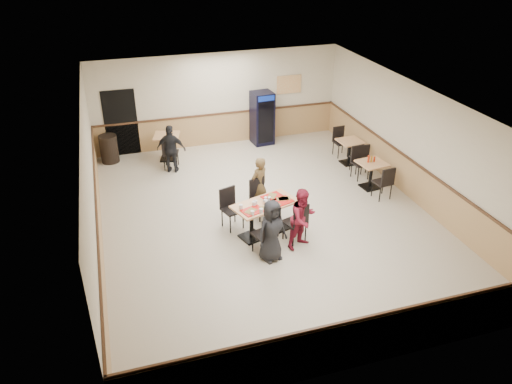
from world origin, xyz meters
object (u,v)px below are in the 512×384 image
object	(u,v)px
diner_woman_left	(272,231)
trash_bin	(109,149)
diner_woman_right	(303,218)
side_table_far	(350,148)
back_table	(167,143)
side_table_near	(371,171)
pepsi_cooler	(262,118)
diner_man_opposite	(259,185)
lone_diner	(171,149)
main_table	(265,213)

from	to	relation	value
diner_woman_left	trash_bin	bearing A→B (deg)	99.78
diner_woman_right	side_table_far	bearing A→B (deg)	27.01
back_table	side_table_near	bearing A→B (deg)	-34.95
pepsi_cooler	diner_man_opposite	bearing A→B (deg)	-113.64
lone_diner	back_table	xyz separation A→B (m)	(0.00, 0.91, -0.18)
diner_woman_left	side_table_far	distance (m)	5.53
diner_woman_right	main_table	bearing A→B (deg)	106.67
diner_woman_right	side_table_far	distance (m)	4.78
lone_diner	pepsi_cooler	distance (m)	3.45
main_table	diner_woman_left	world-z (taller)	diner_woman_left
diner_woman_right	side_table_far	size ratio (longest dim) A/B	1.94
diner_woman_right	trash_bin	world-z (taller)	diner_woman_right
diner_man_opposite	pepsi_cooler	xyz separation A→B (m)	(1.45, 4.25, 0.13)
pepsi_cooler	trash_bin	size ratio (longest dim) A/B	2.04
main_table	side_table_near	world-z (taller)	main_table
back_table	pepsi_cooler	bearing A→B (deg)	7.02
diner_woman_left	side_table_far	xyz separation A→B (m)	(3.84, 3.96, -0.22)
diner_woman_right	pepsi_cooler	world-z (taller)	pepsi_cooler
side_table_far	back_table	world-z (taller)	back_table
back_table	diner_woman_right	bearing A→B (deg)	-68.64
main_table	diner_woman_right	distance (m)	1.01
diner_man_opposite	main_table	bearing A→B (deg)	51.93
diner_woman_left	back_table	distance (m)	6.05
side_table_far	side_table_near	bearing A→B (deg)	-95.58
diner_woman_left	back_table	xyz separation A→B (m)	(-1.38, 5.89, -0.18)
diner_woman_right	side_table_far	xyz separation A→B (m)	(3.03, 3.70, -0.23)
main_table	diner_man_opposite	distance (m)	1.05
lone_diner	side_table_near	xyz separation A→B (m)	(5.07, -2.63, -0.21)
side_table_near	diner_woman_left	bearing A→B (deg)	-147.49
diner_man_opposite	lone_diner	world-z (taller)	diner_man_opposite
side_table_near	side_table_far	distance (m)	1.62
trash_bin	side_table_near	bearing A→B (deg)	-29.78
main_table	side_table_near	bearing A→B (deg)	2.78
main_table	diner_man_opposite	world-z (taller)	diner_man_opposite
side_table_far	trash_bin	bearing A→B (deg)	161.88
pepsi_cooler	diner_woman_right	bearing A→B (deg)	-104.11
diner_woman_left	lone_diner	bearing A→B (deg)	88.77
back_table	trash_bin	world-z (taller)	trash_bin
side_table_far	trash_bin	size ratio (longest dim) A/B	0.87
trash_bin	diner_woman_right	bearing A→B (deg)	-56.64
lone_diner	diner_woman_right	bearing A→B (deg)	138.38
side_table_near	back_table	world-z (taller)	back_table
diner_woman_left	diner_woman_right	distance (m)	0.86
main_table	side_table_near	xyz separation A→B (m)	(3.51, 1.33, -0.03)
side_table_near	diner_man_opposite	bearing A→B (deg)	-174.65
main_table	diner_woman_right	xyz separation A→B (m)	(0.64, -0.75, 0.18)
lone_diner	pepsi_cooler	xyz separation A→B (m)	(3.19, 1.31, 0.15)
lone_diner	side_table_far	bearing A→B (deg)	-167.63
diner_woman_left	lone_diner	distance (m)	5.17
diner_woman_right	back_table	world-z (taller)	diner_woman_right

